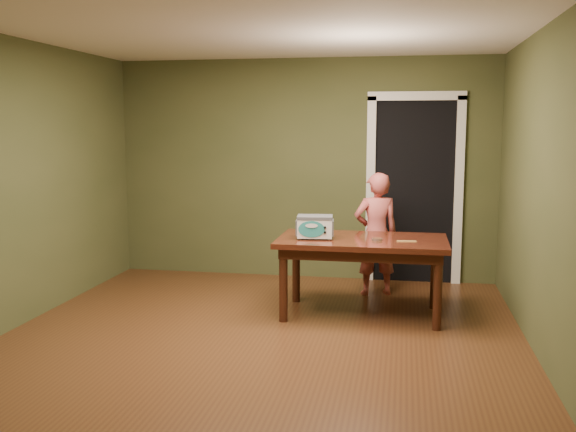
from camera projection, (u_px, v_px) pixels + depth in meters
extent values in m
plane|color=#502E16|center=(257.00, 344.00, 5.37)|extent=(5.00, 5.00, 0.00)
cube|color=#484C28|center=(303.00, 169.00, 7.62)|extent=(4.50, 0.02, 2.60)
cube|color=#484C28|center=(123.00, 247.00, 2.75)|extent=(4.50, 0.02, 2.60)
cube|color=#484C28|center=(4.00, 185.00, 5.59)|extent=(0.02, 5.00, 2.60)
cube|color=#484C28|center=(549.00, 195.00, 4.79)|extent=(0.02, 5.00, 2.60)
cube|color=white|center=(254.00, 24.00, 5.01)|extent=(4.50, 5.00, 0.02)
cube|color=black|center=(414.00, 190.00, 7.72)|extent=(0.90, 0.60, 2.10)
cube|color=black|center=(414.00, 192.00, 7.41)|extent=(0.90, 0.02, 2.10)
cube|color=white|center=(370.00, 192.00, 7.49)|extent=(0.10, 0.06, 2.20)
cube|color=white|center=(459.00, 193.00, 7.31)|extent=(0.10, 0.06, 2.20)
cube|color=white|center=(417.00, 96.00, 7.25)|extent=(1.10, 0.06, 0.10)
cube|color=#36130C|center=(362.00, 241.00, 6.11)|extent=(1.60, 0.91, 0.05)
cube|color=#33170C|center=(362.00, 249.00, 6.13)|extent=(1.48, 0.79, 0.10)
cylinder|color=#33170C|center=(283.00, 285.00, 5.95)|extent=(0.08, 0.08, 0.70)
cylinder|color=#33170C|center=(296.00, 268.00, 6.63)|extent=(0.08, 0.08, 0.70)
cylinder|color=#33170C|center=(438.00, 292.00, 5.70)|extent=(0.08, 0.08, 0.70)
cylinder|color=#33170C|center=(435.00, 274.00, 6.38)|extent=(0.08, 0.08, 0.70)
cylinder|color=#4C4F54|center=(300.00, 239.00, 6.04)|extent=(0.02, 0.02, 0.01)
cylinder|color=#4C4F54|center=(301.00, 236.00, 6.21)|extent=(0.02, 0.02, 0.01)
cylinder|color=#4C4F54|center=(329.00, 239.00, 6.02)|extent=(0.02, 0.02, 0.01)
cylinder|color=#4C4F54|center=(329.00, 236.00, 6.19)|extent=(0.02, 0.02, 0.01)
cube|color=white|center=(315.00, 227.00, 6.10)|extent=(0.35, 0.27, 0.18)
cube|color=#4C4F54|center=(315.00, 217.00, 6.09)|extent=(0.36, 0.27, 0.03)
cube|color=#4C4F54|center=(297.00, 227.00, 6.11)|extent=(0.04, 0.21, 0.14)
cube|color=#4C4F54|center=(333.00, 228.00, 6.09)|extent=(0.04, 0.21, 0.14)
ellipsoid|color=teal|center=(311.00, 229.00, 5.98)|extent=(0.25, 0.03, 0.16)
cylinder|color=black|center=(325.00, 227.00, 5.97)|extent=(0.02, 0.01, 0.02)
cylinder|color=black|center=(325.00, 232.00, 5.98)|extent=(0.02, 0.01, 0.02)
cylinder|color=silver|center=(377.00, 239.00, 6.00)|extent=(0.10, 0.10, 0.02)
cylinder|color=#462D17|center=(377.00, 239.00, 6.00)|extent=(0.09, 0.09, 0.01)
cube|color=#DDBB60|center=(407.00, 241.00, 5.94)|extent=(0.18, 0.04, 0.01)
imported|color=#C0534F|center=(376.00, 234.00, 6.88)|extent=(0.56, 0.45, 1.32)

